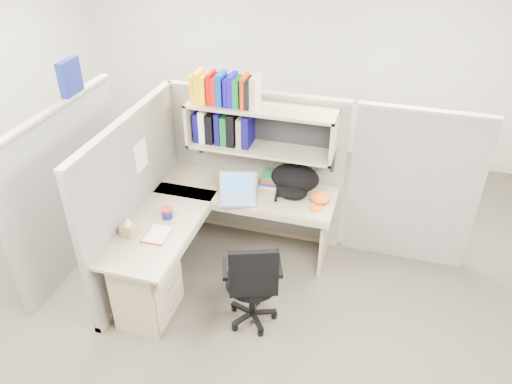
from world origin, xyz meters
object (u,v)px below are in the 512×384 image
(backpack, at_px, (294,181))
(task_chair, at_px, (253,295))
(laptop, at_px, (237,190))
(snack_canister, at_px, (167,213))
(desk, at_px, (176,260))

(backpack, height_order, task_chair, backpack)
(backpack, relative_size, task_chair, 0.49)
(backpack, xyz_separation_m, task_chair, (-0.10, -1.05, -0.53))
(backpack, bearing_deg, laptop, -141.11)
(laptop, distance_m, snack_canister, 0.68)
(snack_canister, bearing_deg, laptop, 39.75)
(task_chair, bearing_deg, snack_canister, 159.32)
(desk, bearing_deg, task_chair, -9.69)
(desk, height_order, snack_canister, snack_canister)
(laptop, distance_m, task_chair, 1.00)
(task_chair, bearing_deg, backpack, 84.57)
(desk, relative_size, laptop, 5.06)
(desk, relative_size, task_chair, 1.84)
(laptop, bearing_deg, task_chair, -77.93)
(laptop, bearing_deg, backpack, 15.89)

